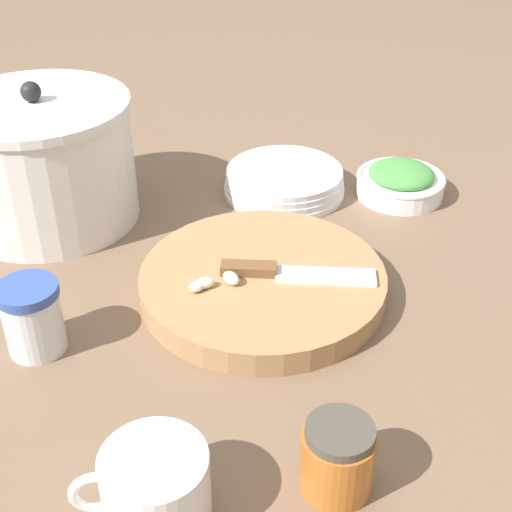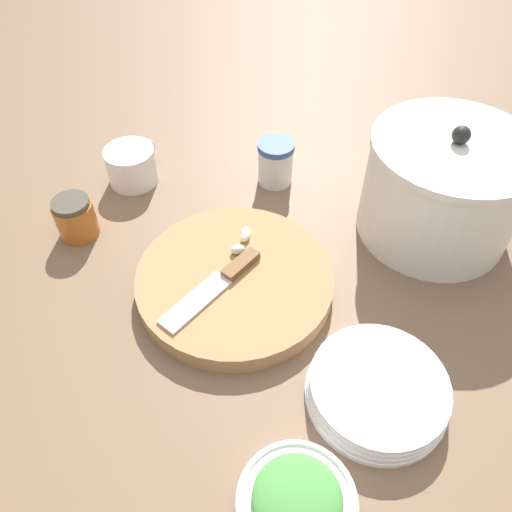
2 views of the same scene
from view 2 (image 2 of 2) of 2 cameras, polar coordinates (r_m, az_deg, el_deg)
ground_plane at (r=0.83m, az=0.01°, el=-1.74°), size 5.00×5.00×0.00m
cutting_board at (r=0.79m, az=-2.43°, el=-2.85°), size 0.31×0.31×0.03m
chef_knife at (r=0.77m, az=-4.43°, el=-2.99°), size 0.06×0.20×0.01m
garlic_cloves at (r=0.82m, az=-1.56°, el=1.81°), size 0.05×0.06×0.02m
herb_bowl at (r=0.63m, az=4.66°, el=-26.27°), size 0.14×0.14×0.05m
spice_jar at (r=0.97m, az=2.24°, el=10.64°), size 0.07×0.07×0.09m
coffee_mug at (r=1.01m, az=-13.98°, el=10.03°), size 0.10×0.12×0.07m
plate_stack at (r=0.70m, az=13.72°, el=-14.62°), size 0.19×0.19×0.04m
honey_jar at (r=0.92m, az=-19.93°, el=4.13°), size 0.07×0.07×0.07m
stock_pot at (r=0.89m, az=20.51°, el=7.23°), size 0.27×0.27×0.21m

